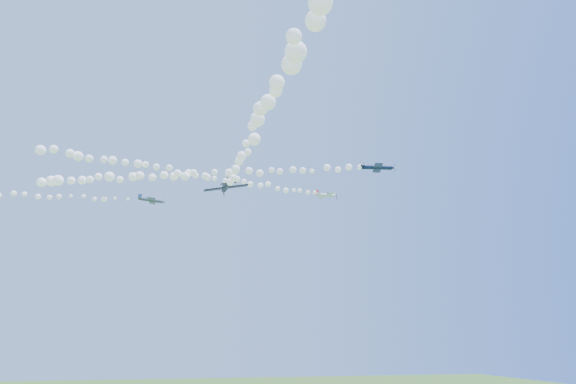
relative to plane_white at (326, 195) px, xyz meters
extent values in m
cylinder|color=white|center=(-0.20, -0.06, -0.02)|extent=(5.75, 2.38, 1.32)
cone|color=white|center=(2.74, 0.85, 0.26)|extent=(0.92, 0.94, 0.82)
cone|color=#AC1322|center=(3.15, 0.98, 0.30)|extent=(0.37, 0.34, 0.29)
cube|color=black|center=(3.04, 0.95, 0.29)|extent=(0.23, 0.22, 1.81)
cube|color=white|center=(0.04, 0.01, -0.11)|extent=(3.47, 7.15, 0.40)
cube|color=white|center=(-2.65, -0.83, -0.21)|extent=(1.52, 2.60, 0.20)
cube|color=#AC1322|center=(-2.76, -0.87, 0.30)|extent=(0.98, 0.40, 1.22)
sphere|color=black|center=(0.54, 0.16, 0.41)|extent=(0.91, 0.89, 0.76)
cylinder|color=#0D183B|center=(3.80, -24.60, -0.86)|extent=(6.38, 3.56, 1.34)
cone|color=#0D183B|center=(7.16, -25.70, -1.09)|extent=(1.11, 1.13, 0.93)
cone|color=white|center=(7.62, -25.85, -1.12)|extent=(0.44, 0.42, 0.33)
cube|color=black|center=(7.50, -25.81, -1.11)|extent=(0.16, 0.42, 2.08)
cube|color=#0D183B|center=(4.05, -24.66, -1.01)|extent=(4.11, 8.13, 1.15)
cube|color=#0D183B|center=(1.01, -23.69, -0.61)|extent=(1.78, 2.97, 0.46)
cube|color=white|center=(0.94, -23.74, -0.01)|extent=(1.05, 0.58, 1.38)
sphere|color=black|center=(4.69, -24.94, -0.51)|extent=(1.01, 1.08, 0.92)
cylinder|color=#394154|center=(-43.61, -4.70, -5.40)|extent=(5.39, 1.17, 1.29)
cone|color=#394154|center=(-40.75, -4.79, -5.70)|extent=(0.74, 0.76, 0.77)
cone|color=navy|center=(-40.36, -4.80, -5.74)|extent=(0.31, 0.27, 0.28)
cube|color=black|center=(-40.46, -4.80, -5.73)|extent=(0.22, 0.21, 1.68)
cube|color=#394154|center=(-43.40, -4.70, -5.53)|extent=(1.56, 6.58, 0.59)
cube|color=#394154|center=(-45.98, -4.63, -5.11)|extent=(0.84, 2.32, 0.26)
cube|color=navy|center=(-46.00, -4.66, -4.61)|extent=(0.95, 0.16, 1.15)
sphere|color=black|center=(-42.83, -4.74, -5.14)|extent=(0.72, 0.69, 0.73)
cylinder|color=black|center=(-29.15, -39.74, -12.19)|extent=(2.34, 5.97, 1.44)
cone|color=black|center=(-29.32, -36.57, -11.86)|extent=(0.94, 0.95, 0.87)
cone|color=gold|center=(-29.34, -36.13, -11.81)|extent=(0.34, 0.38, 0.31)
cube|color=black|center=(-29.34, -36.25, -11.82)|extent=(0.52, 0.26, 1.85)
cube|color=black|center=(-29.14, -39.49, -12.28)|extent=(7.22, 1.71, 1.80)
cube|color=black|center=(-29.01, -42.39, -12.42)|extent=(2.56, 0.92, 0.69)
cube|color=gold|center=(-29.12, -42.52, -11.90)|extent=(0.38, 1.06, 1.26)
sphere|color=black|center=(-29.27, -38.95, -11.74)|extent=(0.87, 0.81, 0.91)
camera|label=1|loc=(-35.04, -115.05, -36.23)|focal=30.00mm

